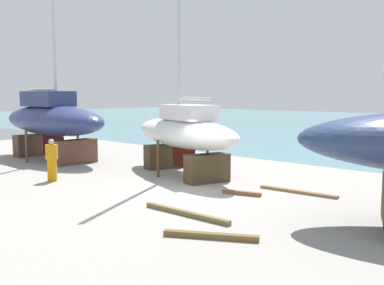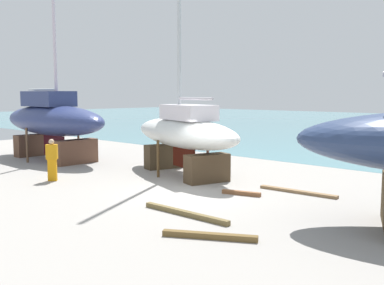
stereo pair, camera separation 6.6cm
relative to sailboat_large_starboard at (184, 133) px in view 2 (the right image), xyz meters
The scene contains 8 objects.
ground_plane 6.02m from the sailboat_large_starboard, 64.27° to the right, with size 45.23×45.23×0.00m, color gray.
sailboat_large_starboard is the anchor object (origin of this frame).
sailboat_mid_port 8.41m from the sailboat_large_starboard, 169.83° to the right, with size 8.54×3.13×13.78m.
worker 5.53m from the sailboat_large_starboard, 122.53° to the right, with size 0.47×0.49×1.70m.
timber_short_cross 4.74m from the sailboat_large_starboard, 19.15° to the right, with size 1.38×0.17×0.14m, color brown.
timber_short_skew 8.73m from the sailboat_large_starboard, 41.85° to the right, with size 2.33×0.19×0.14m, color brown.
timber_long_aft 6.72m from the sailboat_large_starboard, 45.72° to the right, with size 3.12×0.17×0.14m, color brown.
timber_long_fore 5.71m from the sailboat_large_starboard, ahead, with size 2.88×0.23×0.10m, color olive.
Camera 2 is at (10.60, -11.36, 3.48)m, focal length 41.17 mm.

